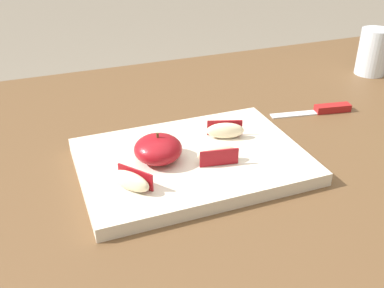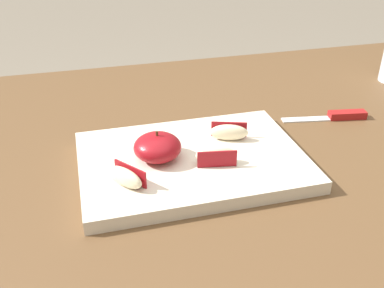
{
  "view_description": "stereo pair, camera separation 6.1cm",
  "coord_description": "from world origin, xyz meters",
  "px_view_note": "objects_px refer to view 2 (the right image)",
  "views": [
    {
      "loc": [
        -0.22,
        -0.61,
        1.14
      ],
      "look_at": [
        -0.01,
        -0.06,
        0.81
      ],
      "focal_mm": 41.54,
      "sensor_mm": 36.0,
      "label": 1
    },
    {
      "loc": [
        -0.16,
        -0.63,
        1.14
      ],
      "look_at": [
        -0.01,
        -0.06,
        0.81
      ],
      "focal_mm": 41.54,
      "sensor_mm": 36.0,
      "label": 2
    }
  ],
  "objects_px": {
    "apple_wedge_right": "(216,155)",
    "apple_wedge_near_knife": "(229,132)",
    "apple_wedge_left": "(125,177)",
    "paring_knife": "(340,116)",
    "apple_half_skin_up": "(158,147)",
    "cutting_board": "(192,161)"
  },
  "relations": [
    {
      "from": "apple_half_skin_up",
      "to": "paring_knife",
      "type": "height_order",
      "value": "apple_half_skin_up"
    },
    {
      "from": "cutting_board",
      "to": "apple_half_skin_up",
      "type": "height_order",
      "value": "apple_half_skin_up"
    },
    {
      "from": "apple_wedge_right",
      "to": "apple_wedge_near_knife",
      "type": "distance_m",
      "value": 0.08
    },
    {
      "from": "apple_wedge_right",
      "to": "paring_knife",
      "type": "distance_m",
      "value": 0.31
    },
    {
      "from": "paring_knife",
      "to": "apple_half_skin_up",
      "type": "bearing_deg",
      "value": -166.74
    },
    {
      "from": "apple_wedge_right",
      "to": "paring_knife",
      "type": "bearing_deg",
      "value": 23.19
    },
    {
      "from": "apple_half_skin_up",
      "to": "apple_wedge_near_knife",
      "type": "relative_size",
      "value": 1.12
    },
    {
      "from": "apple_wedge_right",
      "to": "apple_wedge_left",
      "type": "xyz_separation_m",
      "value": [
        -0.14,
        -0.02,
        0.0
      ]
    },
    {
      "from": "apple_half_skin_up",
      "to": "paring_knife",
      "type": "distance_m",
      "value": 0.38
    },
    {
      "from": "apple_half_skin_up",
      "to": "apple_wedge_near_knife",
      "type": "height_order",
      "value": "apple_half_skin_up"
    },
    {
      "from": "paring_knife",
      "to": "apple_wedge_left",
      "type": "bearing_deg",
      "value": -161.2
    },
    {
      "from": "cutting_board",
      "to": "paring_knife",
      "type": "bearing_deg",
      "value": 16.14
    },
    {
      "from": "cutting_board",
      "to": "apple_half_skin_up",
      "type": "distance_m",
      "value": 0.06
    },
    {
      "from": "apple_half_skin_up",
      "to": "paring_knife",
      "type": "xyz_separation_m",
      "value": [
        0.37,
        0.09,
        -0.03
      ]
    },
    {
      "from": "cutting_board",
      "to": "apple_wedge_near_knife",
      "type": "height_order",
      "value": "apple_wedge_near_knife"
    },
    {
      "from": "apple_wedge_left",
      "to": "apple_wedge_near_knife",
      "type": "relative_size",
      "value": 0.95
    },
    {
      "from": "paring_knife",
      "to": "apple_wedge_right",
      "type": "bearing_deg",
      "value": -156.81
    },
    {
      "from": "apple_wedge_right",
      "to": "paring_knife",
      "type": "xyz_separation_m",
      "value": [
        0.29,
        0.12,
        -0.03
      ]
    },
    {
      "from": "apple_wedge_left",
      "to": "paring_knife",
      "type": "bearing_deg",
      "value": 18.8
    },
    {
      "from": "apple_half_skin_up",
      "to": "apple_wedge_left",
      "type": "bearing_deg",
      "value": -134.47
    },
    {
      "from": "apple_wedge_near_knife",
      "to": "paring_knife",
      "type": "xyz_separation_m",
      "value": [
        0.24,
        0.06,
        -0.03
      ]
    },
    {
      "from": "apple_half_skin_up",
      "to": "apple_wedge_near_knife",
      "type": "xyz_separation_m",
      "value": [
        0.12,
        0.03,
        -0.01
      ]
    }
  ]
}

